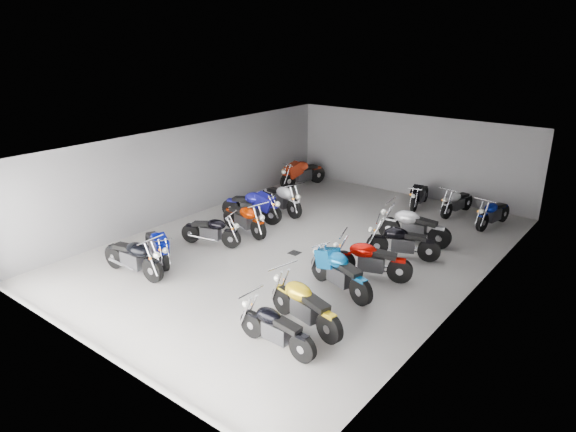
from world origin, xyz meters
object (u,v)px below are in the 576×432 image
object	(u,v)px
motorcycle_left_d	(245,219)
motorcycle_right_f	(413,226)
drain_grate	(295,253)
motorcycle_left_e	(252,206)
motorcycle_left_f	(281,198)
motorcycle_right_c	(339,272)
motorcycle_left_b	(157,246)
motorcycle_left_a	(133,257)
motorcycle_back_f	(493,213)
motorcycle_right_a	(275,328)
motorcycle_back_e	(457,202)
motorcycle_back_a	(302,173)
motorcycle_right_b	(304,305)
motorcycle_right_e	(402,242)
motorcycle_right_d	(370,260)
motorcycle_back_d	(420,195)
motorcycle_left_c	(211,231)

from	to	relation	value
motorcycle_left_d	motorcycle_right_f	size ratio (longest dim) A/B	0.93
motorcycle_left_d	motorcycle_right_f	world-z (taller)	motorcycle_right_f
drain_grate	motorcycle_left_e	bearing A→B (deg)	155.83
motorcycle_left_f	motorcycle_right_c	distance (m)	6.19
motorcycle_left_b	motorcycle_right_f	world-z (taller)	motorcycle_right_f
motorcycle_left_a	motorcycle_back_f	bearing A→B (deg)	142.90
motorcycle_right_a	motorcycle_back_e	world-z (taller)	motorcycle_right_a
motorcycle_back_a	motorcycle_back_e	bearing A→B (deg)	-161.77
motorcycle_right_b	motorcycle_back_f	distance (m)	9.03
motorcycle_left_b	motorcycle_left_e	world-z (taller)	motorcycle_left_e
motorcycle_left_d	motorcycle_right_e	distance (m)	5.09
motorcycle_left_a	motorcycle_back_f	xyz separation A→B (m)	(6.41, 9.70, -0.05)
motorcycle_right_a	motorcycle_right_d	bearing A→B (deg)	2.63
motorcycle_left_f	motorcycle_back_d	world-z (taller)	motorcycle_left_f
motorcycle_left_a	motorcycle_back_a	size ratio (longest dim) A/B	0.95
motorcycle_right_e	motorcycle_left_d	bearing A→B (deg)	83.14
motorcycle_right_b	motorcycle_back_e	world-z (taller)	motorcycle_right_b
motorcycle_left_c	motorcycle_left_f	distance (m)	3.67
motorcycle_left_c	motorcycle_right_b	size ratio (longest dim) A/B	0.87
motorcycle_right_b	motorcycle_back_f	size ratio (longest dim) A/B	1.12
motorcycle_left_c	motorcycle_back_a	xyz separation A→B (m)	(-1.63, 6.87, 0.09)
motorcycle_back_d	motorcycle_right_c	bearing A→B (deg)	91.47
drain_grate	motorcycle_right_b	size ratio (longest dim) A/B	0.14
motorcycle_left_e	motorcycle_right_c	bearing A→B (deg)	51.23
motorcycle_left_d	motorcycle_right_c	bearing A→B (deg)	82.42
drain_grate	motorcycle_back_e	size ratio (longest dim) A/B	0.16
motorcycle_left_e	motorcycle_right_f	xyz separation A→B (m)	(5.22, 1.62, 0.00)
motorcycle_left_b	motorcycle_left_f	world-z (taller)	motorcycle_left_f
motorcycle_right_e	motorcycle_right_c	bearing A→B (deg)	150.84
drain_grate	motorcycle_right_e	xyz separation A→B (m)	(2.66, 1.63, 0.50)
drain_grate	motorcycle_right_f	world-z (taller)	motorcycle_right_f
motorcycle_right_c	motorcycle_back_a	world-z (taller)	motorcycle_back_a
motorcycle_left_f	motorcycle_right_c	size ratio (longest dim) A/B	1.02
motorcycle_back_a	drain_grate	bearing A→B (deg)	138.30
motorcycle_left_b	motorcycle_right_f	distance (m)	7.72
motorcycle_left_e	motorcycle_right_a	distance (m)	7.65
motorcycle_back_e	motorcycle_back_f	distance (m)	1.47
motorcycle_left_c	motorcycle_right_f	size ratio (longest dim) A/B	0.84
motorcycle_left_f	motorcycle_left_b	bearing A→B (deg)	12.77
motorcycle_right_c	motorcycle_right_f	xyz separation A→B (m)	(0.08, 4.08, 0.01)
motorcycle_right_c	motorcycle_back_f	world-z (taller)	motorcycle_right_c
motorcycle_left_a	motorcycle_back_e	world-z (taller)	motorcycle_left_a
motorcycle_left_c	motorcycle_left_b	bearing A→B (deg)	-29.75
motorcycle_right_a	drain_grate	bearing A→B (deg)	34.30
motorcycle_back_d	motorcycle_back_e	distance (m)	1.42
motorcycle_right_c	motorcycle_back_f	xyz separation A→B (m)	(1.57, 7.07, -0.06)
motorcycle_left_b	motorcycle_right_e	world-z (taller)	motorcycle_right_e
motorcycle_right_b	motorcycle_back_a	bearing A→B (deg)	49.18
motorcycle_left_d	drain_grate	bearing A→B (deg)	93.51
motorcycle_back_a	motorcycle_back_d	bearing A→B (deg)	-160.56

